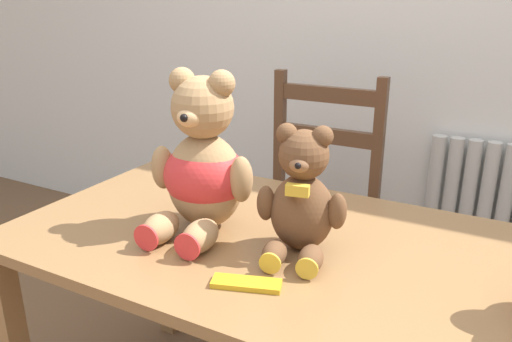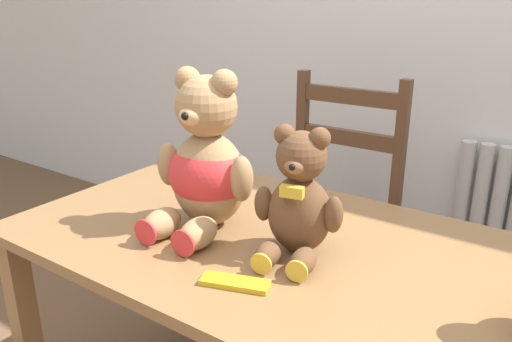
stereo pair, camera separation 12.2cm
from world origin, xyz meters
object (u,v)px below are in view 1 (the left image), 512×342
wooden_chair_behind (312,211)px  teddy_bear_left (203,167)px  teddy_bear_right (302,199)px  chocolate_bar (246,283)px

wooden_chair_behind → teddy_bear_left: 0.80m
wooden_chair_behind → teddy_bear_right: (0.25, -0.70, 0.36)m
wooden_chair_behind → teddy_bear_left: (-0.03, -0.70, 0.39)m
teddy_bear_right → chocolate_bar: 0.24m
wooden_chair_behind → teddy_bear_right: 0.83m
teddy_bear_left → wooden_chair_behind: bearing=-97.2°
teddy_bear_left → teddy_bear_right: 0.28m
wooden_chair_behind → chocolate_bar: 0.96m
teddy_bear_left → chocolate_bar: size_ratio=2.81×
chocolate_bar → wooden_chair_behind: bearing=103.1°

